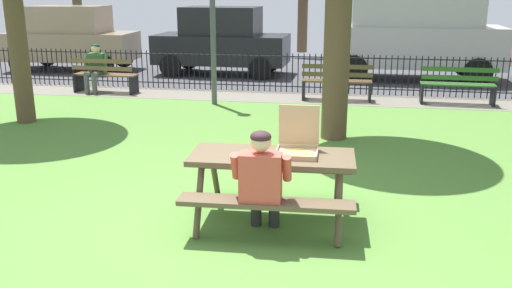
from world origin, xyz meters
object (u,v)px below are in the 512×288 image
(adult_at_table, at_px, (262,179))
(park_bench_center, at_px, (337,83))
(pizza_box_open, at_px, (297,145))
(parked_car_center, at_px, (415,33))
(park_bench_right, at_px, (458,86))
(person_on_park_bench, at_px, (95,66))
(picnic_table_foreground, at_px, (272,169))
(park_bench_left, at_px, (105,76))
(parked_car_far_left, at_px, (71,38))
(parked_car_left, at_px, (222,40))

(adult_at_table, bearing_deg, park_bench_center, 86.10)
(pizza_box_open, xyz_separation_m, parked_car_center, (2.21, 10.30, 0.44))
(pizza_box_open, xyz_separation_m, park_bench_right, (2.88, 6.90, -0.45))
(pizza_box_open, bearing_deg, parked_car_center, 77.90)
(park_bench_right, height_order, parked_car_center, parked_car_center)
(adult_at_table, height_order, person_on_park_bench, same)
(pizza_box_open, xyz_separation_m, adult_at_table, (-0.30, -0.60, -0.21))
(adult_at_table, relative_size, park_bench_right, 0.74)
(picnic_table_foreground, relative_size, park_bench_right, 1.15)
(pizza_box_open, distance_m, park_bench_right, 7.49)
(adult_at_table, relative_size, park_bench_center, 0.74)
(picnic_table_foreground, xyz_separation_m, parked_car_center, (2.47, 10.40, 0.71))
(park_bench_left, distance_m, person_on_park_bench, 0.34)
(park_bench_left, bearing_deg, parked_car_center, 23.85)
(adult_at_table, distance_m, park_bench_center, 7.52)
(person_on_park_bench, distance_m, parked_car_center, 8.65)
(pizza_box_open, bearing_deg, park_bench_center, 88.23)
(park_bench_left, bearing_deg, person_on_park_bench, 175.55)
(pizza_box_open, bearing_deg, picnic_table_foreground, -159.30)
(park_bench_left, height_order, parked_car_far_left, parked_car_far_left)
(picnic_table_foreground, bearing_deg, parked_car_center, 76.62)
(adult_at_table, height_order, park_bench_right, adult_at_table)
(park_bench_right, bearing_deg, person_on_park_bench, 179.87)
(pizza_box_open, height_order, parked_car_center, parked_car_center)
(park_bench_center, xyz_separation_m, parked_car_center, (1.99, 3.40, 0.89))
(adult_at_table, xyz_separation_m, parked_car_center, (2.51, 10.90, 0.65))
(pizza_box_open, height_order, park_bench_right, pizza_box_open)
(pizza_box_open, relative_size, park_bench_center, 0.32)
(park_bench_center, height_order, person_on_park_bench, person_on_park_bench)
(picnic_table_foreground, relative_size, pizza_box_open, 3.65)
(park_bench_left, xyz_separation_m, person_on_park_bench, (-0.24, 0.02, 0.24))
(parked_car_far_left, bearing_deg, pizza_box_open, -51.76)
(adult_at_table, distance_m, park_bench_left, 9.12)
(pizza_box_open, distance_m, person_on_park_bench, 8.98)
(pizza_box_open, height_order, parked_car_far_left, parked_car_far_left)
(person_on_park_bench, xyz_separation_m, parked_car_left, (2.42, 3.38, 0.35))
(person_on_park_bench, height_order, parked_car_far_left, parked_car_far_left)
(pizza_box_open, height_order, adult_at_table, pizza_box_open)
(park_bench_center, height_order, parked_car_center, parked_car_center)
(adult_at_table, relative_size, parked_car_left, 0.30)
(park_bench_center, relative_size, person_on_park_bench, 1.35)
(person_on_park_bench, bearing_deg, park_bench_center, -0.18)
(park_bench_left, bearing_deg, adult_at_table, -55.36)
(picnic_table_foreground, height_order, park_bench_right, park_bench_right)
(person_on_park_bench, height_order, parked_car_center, parked_car_center)
(park_bench_right, xyz_separation_m, person_on_park_bench, (-8.61, 0.02, 0.24))
(park_bench_center, distance_m, person_on_park_bench, 5.94)
(picnic_table_foreground, distance_m, pizza_box_open, 0.39)
(park_bench_center, bearing_deg, pizza_box_open, -91.77)
(park_bench_center, bearing_deg, adult_at_table, -93.90)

